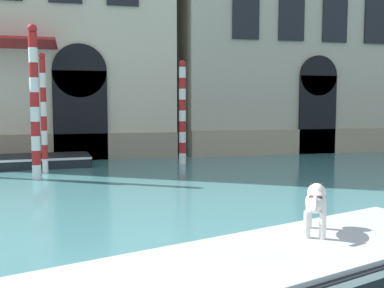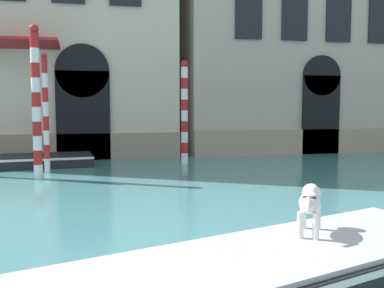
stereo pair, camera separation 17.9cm
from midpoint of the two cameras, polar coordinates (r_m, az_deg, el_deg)
palazzo_right at (r=24.55m, az=13.79°, el=16.77°), size 13.15×6.13×14.54m
dog_on_deck at (r=6.34m, az=14.68°, el=-7.10°), size 0.60×0.86×0.64m
boat_moored_near_palazzo at (r=17.13m, az=-21.87°, el=-2.07°), size 5.34×2.30×0.40m
mooring_pole_0 at (r=15.32m, az=-18.64°, el=3.74°), size 0.19×0.19×3.88m
mooring_pole_1 at (r=14.15m, az=-19.71°, el=5.06°), size 0.27×0.27×4.58m
mooring_pole_3 at (r=16.79m, az=-1.53°, el=4.10°), size 0.27×0.27×3.86m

